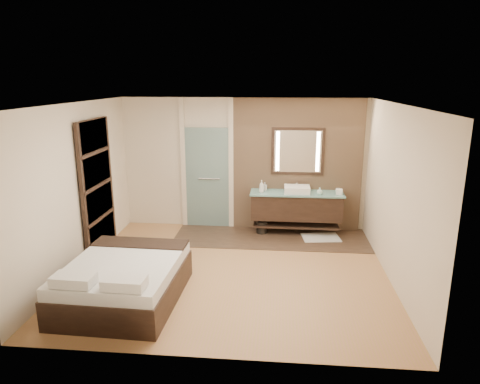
# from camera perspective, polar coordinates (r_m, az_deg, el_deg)

# --- Properties ---
(floor) EXTENTS (5.00, 5.00, 0.00)m
(floor) POSITION_cam_1_polar(r_m,az_deg,el_deg) (7.12, -1.11, -10.56)
(floor) COLOR #A57E45
(floor) RESTS_ON ground
(tile_strip) EXTENTS (3.80, 1.30, 0.01)m
(tile_strip) POSITION_cam_1_polar(r_m,az_deg,el_deg) (8.55, 4.10, -6.07)
(tile_strip) COLOR #32221B
(tile_strip) RESTS_ON floor
(stone_wall) EXTENTS (2.60, 0.08, 2.70)m
(stone_wall) POSITION_cam_1_polar(r_m,az_deg,el_deg) (8.78, 7.62, 3.51)
(stone_wall) COLOR tan
(stone_wall) RESTS_ON floor
(vanity) EXTENTS (1.85, 0.55, 0.88)m
(vanity) POSITION_cam_1_polar(r_m,az_deg,el_deg) (8.68, 7.52, -1.85)
(vanity) COLOR black
(vanity) RESTS_ON stone_wall
(mirror_unit) EXTENTS (1.06, 0.04, 0.96)m
(mirror_unit) POSITION_cam_1_polar(r_m,az_deg,el_deg) (8.67, 7.70, 5.39)
(mirror_unit) COLOR black
(mirror_unit) RESTS_ON stone_wall
(frosted_door) EXTENTS (1.10, 0.12, 2.70)m
(frosted_door) POSITION_cam_1_polar(r_m,az_deg,el_deg) (8.93, -4.38, 2.44)
(frosted_door) COLOR #A3CECA
(frosted_door) RESTS_ON floor
(shoji_partition) EXTENTS (0.06, 1.20, 2.40)m
(shoji_partition) POSITION_cam_1_polar(r_m,az_deg,el_deg) (7.89, -18.46, 0.54)
(shoji_partition) COLOR black
(shoji_partition) RESTS_ON floor
(bed) EXTENTS (1.56, 1.92, 0.72)m
(bed) POSITION_cam_1_polar(r_m,az_deg,el_deg) (6.37, -15.19, -11.33)
(bed) COLOR black
(bed) RESTS_ON floor
(bath_mat) EXTENTS (0.78, 0.59, 0.02)m
(bath_mat) POSITION_cam_1_polar(r_m,az_deg,el_deg) (8.65, 10.72, -5.98)
(bath_mat) COLOR silver
(bath_mat) RESTS_ON floor
(waste_bin) EXTENTS (0.27, 0.27, 0.27)m
(waste_bin) POSITION_cam_1_polar(r_m,az_deg,el_deg) (8.74, 2.92, -4.70)
(waste_bin) COLOR black
(waste_bin) RESTS_ON floor
(tissue_box) EXTENTS (0.13, 0.13, 0.10)m
(tissue_box) POSITION_cam_1_polar(r_m,az_deg,el_deg) (8.59, 13.09, 0.02)
(tissue_box) COLOR white
(tissue_box) RESTS_ON vanity
(soap_bottle_a) EXTENTS (0.11, 0.11, 0.24)m
(soap_bottle_a) POSITION_cam_1_polar(r_m,az_deg,el_deg) (8.50, 2.89, 0.76)
(soap_bottle_a) COLOR white
(soap_bottle_a) RESTS_ON vanity
(soap_bottle_b) EXTENTS (0.10, 0.10, 0.16)m
(soap_bottle_b) POSITION_cam_1_polar(r_m,az_deg,el_deg) (8.68, 3.32, 0.77)
(soap_bottle_b) COLOR #B2B2B2
(soap_bottle_b) RESTS_ON vanity
(soap_bottle_c) EXTENTS (0.14, 0.14, 0.15)m
(soap_bottle_c) POSITION_cam_1_polar(r_m,az_deg,el_deg) (8.48, 10.57, 0.13)
(soap_bottle_c) COLOR #ACD8CF
(soap_bottle_c) RESTS_ON vanity
(cup) EXTENTS (0.15, 0.15, 0.10)m
(cup) POSITION_cam_1_polar(r_m,az_deg,el_deg) (8.65, 13.03, 0.13)
(cup) COLOR silver
(cup) RESTS_ON vanity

